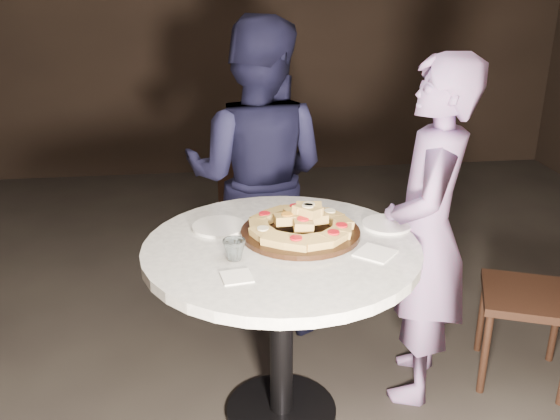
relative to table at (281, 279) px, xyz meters
name	(u,v)px	position (x,y,z in m)	size (l,w,h in m)	color
floor	(297,404)	(0.08, 0.05, -0.68)	(7.00, 7.00, 0.00)	black
table	(281,279)	(0.00, 0.00, 0.00)	(1.19, 1.19, 0.84)	black
serving_board	(300,232)	(0.09, 0.09, 0.17)	(0.50, 0.50, 0.02)	black
focaccia_pile	(301,222)	(0.09, 0.09, 0.21)	(0.44, 0.44, 0.12)	tan
plate_left	(219,227)	(-0.24, 0.20, 0.16)	(0.23, 0.23, 0.01)	white
plate_right	(387,224)	(0.47, 0.14, 0.16)	(0.21, 0.21, 0.01)	white
water_glass	(234,250)	(-0.19, -0.11, 0.20)	(0.09, 0.09, 0.08)	silver
napkin_near	(237,277)	(-0.19, -0.26, 0.16)	(0.11, 0.11, 0.01)	white
napkin_far	(375,253)	(0.35, -0.13, 0.16)	(0.14, 0.14, 0.01)	white
chair_far	(250,208)	(-0.03, 1.35, -0.21)	(0.41, 0.42, 0.82)	black
chair_right	(552,286)	(1.27, 0.11, -0.17)	(0.55, 0.54, 0.88)	black
diner_navy	(257,177)	(-0.02, 0.88, 0.15)	(0.81, 0.63, 1.67)	black
diner_teal	(427,235)	(0.66, 0.14, 0.10)	(0.57, 0.38, 1.57)	#7D649B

